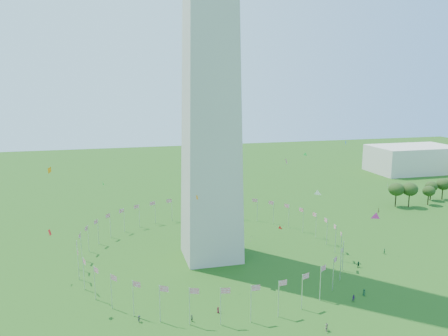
% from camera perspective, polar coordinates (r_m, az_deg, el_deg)
% --- Properties ---
extents(flag_ring, '(80.24, 80.24, 9.00)m').
position_cam_1_polar(flag_ring, '(139.02, -1.67, -9.74)').
color(flag_ring, silver).
rests_on(flag_ring, ground).
extents(gov_building_east_a, '(50.00, 30.00, 16.00)m').
position_cam_1_polar(gov_building_east_a, '(292.44, 23.36, 1.10)').
color(gov_building_east_a, beige).
rests_on(gov_building_east_a, ground).
extents(crowd, '(92.78, 79.43, 1.90)m').
position_cam_1_polar(crowd, '(104.85, 10.68, -19.47)').
color(crowd, gray).
rests_on(crowd, ground).
extents(kites_aloft, '(119.20, 81.76, 33.42)m').
position_cam_1_polar(kites_aloft, '(114.43, 11.01, -4.62)').
color(kites_aloft, '#CC2699').
rests_on(kites_aloft, ground).
extents(tree_line_east, '(53.40, 15.04, 10.76)m').
position_cam_1_polar(tree_line_east, '(219.63, 25.60, -2.96)').
color(tree_line_east, '#2B4818').
rests_on(tree_line_east, ground).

